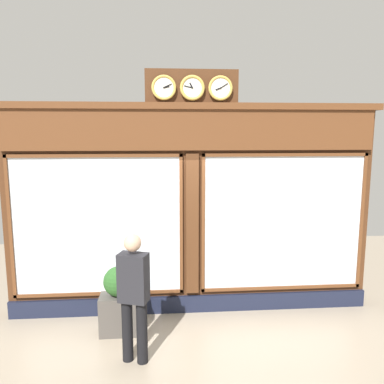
% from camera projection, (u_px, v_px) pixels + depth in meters
% --- Properties ---
extents(shop_facade, '(5.94, 0.42, 3.86)m').
position_uv_depth(shop_facade, '(191.00, 209.00, 6.20)').
color(shop_facade, '#4C2B16').
rests_on(shop_facade, ground_plane).
extents(pedestrian, '(0.41, 0.32, 1.69)m').
position_uv_depth(pedestrian, '(134.00, 293.00, 4.82)').
color(pedestrian, black).
rests_on(pedestrian, ground_plane).
extents(planter_box, '(0.56, 0.36, 0.57)m').
position_uv_depth(planter_box, '(119.00, 314.00, 5.63)').
color(planter_box, '#4C4742').
rests_on(planter_box, ground_plane).
extents(planter_shrub, '(0.43, 0.43, 0.43)m').
position_uv_depth(planter_shrub, '(118.00, 281.00, 5.55)').
color(planter_shrub, '#285623').
rests_on(planter_shrub, planter_box).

